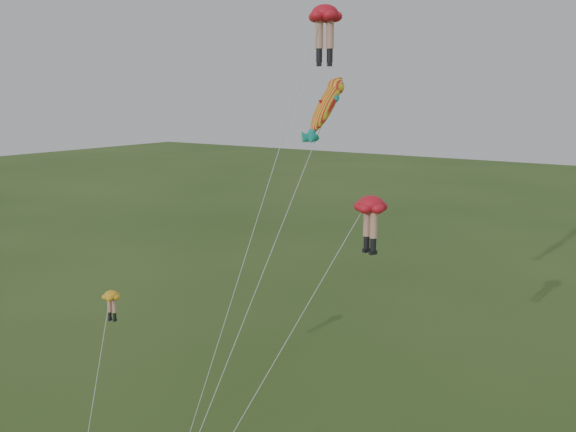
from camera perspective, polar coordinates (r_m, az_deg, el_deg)
The scene contains 4 objects.
legs_kite_red_high at distance 32.11m, azimuth 3.15°, elevation 16.77°, with size 4.61×8.80×21.80m.
legs_kite_red_mid at distance 29.38m, azimuth 7.19°, elevation 0.37°, with size 5.34×9.24×13.06m.
legs_kite_yellow at distance 33.69m, azimuth -15.55°, elevation -7.70°, with size 3.83×5.77×7.83m.
fish_kite at distance 32.27m, azimuth 3.38°, elevation 9.71°, with size 2.96×10.68×18.69m.
Camera 1 is at (19.49, -19.47, 17.64)m, focal length 40.00 mm.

